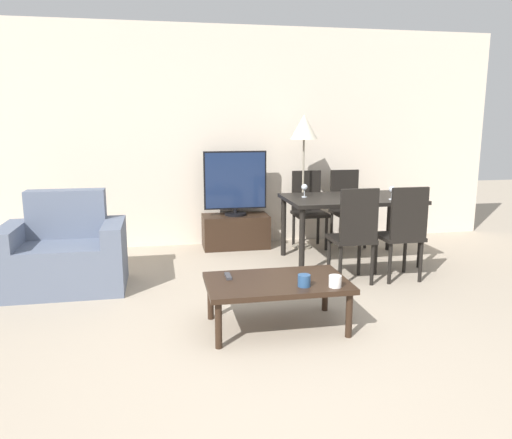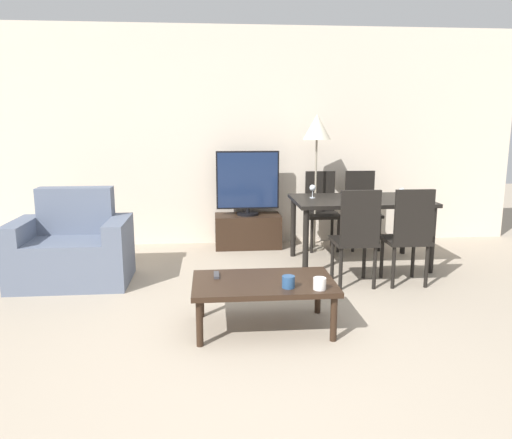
{
  "view_description": "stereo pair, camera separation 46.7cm",
  "coord_description": "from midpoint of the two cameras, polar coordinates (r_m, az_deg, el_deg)",
  "views": [
    {
      "loc": [
        -0.71,
        -2.75,
        1.57
      ],
      "look_at": [
        0.17,
        1.76,
        0.65
      ],
      "focal_mm": 35.0,
      "sensor_mm": 36.0,
      "label": 1
    },
    {
      "loc": [
        -0.25,
        -2.81,
        1.57
      ],
      "look_at": [
        0.17,
        1.76,
        0.65
      ],
      "focal_mm": 35.0,
      "sensor_mm": 36.0,
      "label": 2
    }
  ],
  "objects": [
    {
      "name": "dining_chair_far",
      "position": [
        6.37,
        14.02,
        1.48
      ],
      "size": [
        0.4,
        0.4,
        0.95
      ],
      "color": "black",
      "rests_on": "ground_plane"
    },
    {
      "name": "dining_chair_near",
      "position": [
        4.81,
        14.18,
        -1.66
      ],
      "size": [
        0.4,
        0.4,
        0.95
      ],
      "color": "black",
      "rests_on": "ground_plane"
    },
    {
      "name": "wall_back",
      "position": [
        6.34,
        -0.87,
        9.34
      ],
      "size": [
        7.39,
        0.06,
        2.7
      ],
      "color": "beige",
      "rests_on": "ground_plane"
    },
    {
      "name": "coffee_table",
      "position": [
        3.79,
        4.43,
        -7.64
      ],
      "size": [
        1.07,
        0.65,
        0.38
      ],
      "color": "black",
      "rests_on": "ground_plane"
    },
    {
      "name": "floor_lamp",
      "position": [
        6.05,
        9.2,
        9.68
      ],
      "size": [
        0.33,
        0.33,
        1.64
      ],
      "color": "gray",
      "rests_on": "ground_plane"
    },
    {
      "name": "cup_colored_far",
      "position": [
        3.64,
        7.43,
        -7.14
      ],
      "size": [
        0.09,
        0.09,
        0.09
      ],
      "color": "navy",
      "rests_on": "coffee_table"
    },
    {
      "name": "tv_stand",
      "position": [
        6.23,
        1.2,
        -1.33
      ],
      "size": [
        0.81,
        0.42,
        0.41
      ],
      "color": "black",
      "rests_on": "ground_plane"
    },
    {
      "name": "tv",
      "position": [
        6.12,
        1.23,
        4.19
      ],
      "size": [
        0.77,
        0.27,
        0.79
      ],
      "color": "black",
      "rests_on": "tv_stand"
    },
    {
      "name": "dining_table",
      "position": [
        5.57,
        14.15,
        1.5
      ],
      "size": [
        1.44,
        0.89,
        0.73
      ],
      "color": "black",
      "rests_on": "ground_plane"
    },
    {
      "name": "cup_white_near",
      "position": [
        3.64,
        10.98,
        -7.27
      ],
      "size": [
        0.09,
        0.09,
        0.09
      ],
      "color": "white",
      "rests_on": "coffee_table"
    },
    {
      "name": "dining_chair_far_left",
      "position": [
        6.23,
        9.62,
        1.43
      ],
      "size": [
        0.4,
        0.4,
        0.95
      ],
      "color": "black",
      "rests_on": "ground_plane"
    },
    {
      "name": "dining_chair_near_right",
      "position": [
        5.0,
        19.66,
        -1.49
      ],
      "size": [
        0.4,
        0.4,
        0.95
      ],
      "color": "black",
      "rests_on": "ground_plane"
    },
    {
      "name": "ground_plane",
      "position": [
        3.23,
        4.23,
        -17.78
      ],
      "size": [
        18.0,
        18.0,
        0.0
      ],
      "primitive_type": "plane",
      "color": "tan"
    },
    {
      "name": "remote_primary",
      "position": [
        3.87,
        -1.1,
        -6.42
      ],
      "size": [
        0.04,
        0.15,
        0.02
      ],
      "color": "#38383D",
      "rests_on": "coffee_table"
    },
    {
      "name": "armchair",
      "position": [
        5.1,
        -17.8,
        -3.4
      ],
      "size": [
        1.09,
        0.73,
        0.91
      ],
      "color": "slate",
      "rests_on": "ground_plane"
    },
    {
      "name": "wine_glass_left",
      "position": [
        5.48,
        8.93,
        3.48
      ],
      "size": [
        0.07,
        0.07,
        0.15
      ],
      "color": "silver",
      "rests_on": "dining_table"
    },
    {
      "name": "wine_glass_center",
      "position": [
        5.44,
        18.72,
        2.96
      ],
      "size": [
        0.07,
        0.07,
        0.15
      ],
      "color": "silver",
      "rests_on": "dining_table"
    }
  ]
}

